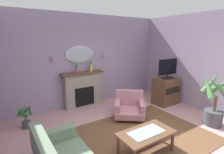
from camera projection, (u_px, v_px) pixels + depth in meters
name	position (u px, v px, depth m)	size (l,w,h in m)	color
floor	(145.00, 143.00, 3.76)	(6.42, 6.49, 0.10)	#C6938E
wall_back	(88.00, 60.00, 5.72)	(6.42, 0.10, 2.97)	#9E8CA8
wall_right	(218.00, 64.00, 4.87)	(0.10, 6.49, 2.97)	#9E8CA8
patterned_rug	(139.00, 137.00, 3.91)	(3.20, 2.40, 0.01)	brown
fireplace	(83.00, 90.00, 5.56)	(1.36, 0.36, 1.16)	gray
mantel_vase_right	(76.00, 67.00, 5.27)	(0.10, 0.10, 0.33)	#9E6084
mantel_vase_centre	(91.00, 65.00, 5.53)	(0.10, 0.10, 0.39)	tan
wall_mirror	(80.00, 54.00, 5.43)	(0.96, 0.06, 0.56)	#B2BCC6
wall_sconce_left	(53.00, 58.00, 4.95)	(0.14, 0.14, 0.14)	#D17066
wall_sconce_right	(104.00, 55.00, 5.85)	(0.14, 0.14, 0.14)	#D17066
coffee_table	(146.00, 135.00, 3.29)	(1.10, 0.60, 0.45)	brown
armchair_near_fireplace	(129.00, 106.00, 4.89)	(1.13, 1.14, 0.71)	#B77A84
tv_cabinet	(166.00, 91.00, 5.84)	(0.80, 0.57, 0.90)	brown
tv_flatscreen	(168.00, 68.00, 5.65)	(0.84, 0.24, 0.65)	black
potted_plant_small_fern	(25.00, 116.00, 4.25)	(0.38, 0.38, 0.60)	#474C56
potted_plant_corner_palm	(215.00, 101.00, 4.33)	(0.82, 0.84, 1.36)	#474C56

